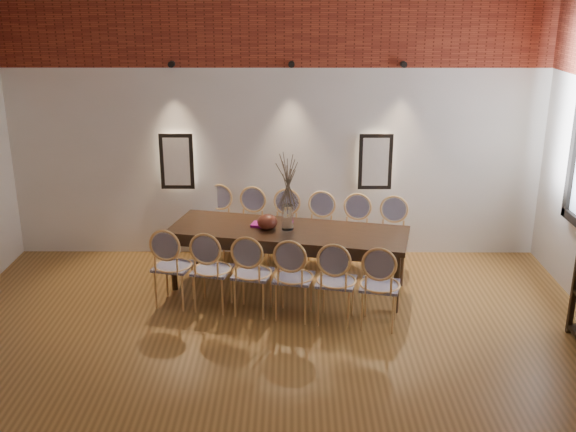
{
  "coord_description": "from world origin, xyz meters",
  "views": [
    {
      "loc": [
        0.21,
        -5.14,
        3.43
      ],
      "look_at": [
        0.17,
        1.94,
        1.05
      ],
      "focal_mm": 42.0,
      "sensor_mm": 36.0,
      "label": 1
    }
  ],
  "objects_px": {
    "chair_near_e": "(336,281)",
    "bowl": "(267,222)",
    "chair_far_a": "(215,224)",
    "chair_far_b": "(249,227)",
    "chair_near_d": "(294,277)",
    "chair_near_f": "(380,285)",
    "chair_far_c": "(284,230)",
    "chair_near_c": "(253,273)",
    "vase": "(288,217)",
    "chair_far_e": "(355,235)",
    "chair_near_a": "(173,266)",
    "chair_far_d": "(319,232)",
    "dining_table": "(288,259)",
    "chair_far_f": "(392,238)",
    "chair_near_b": "(212,270)",
    "book": "(263,225)"
  },
  "relations": [
    {
      "from": "chair_near_a",
      "to": "chair_far_c",
      "type": "distance_m",
      "value": 1.73
    },
    {
      "from": "chair_near_e",
      "to": "chair_far_c",
      "type": "height_order",
      "value": "same"
    },
    {
      "from": "chair_near_b",
      "to": "chair_far_e",
      "type": "height_order",
      "value": "same"
    },
    {
      "from": "vase",
      "to": "bowl",
      "type": "relative_size",
      "value": 1.25
    },
    {
      "from": "chair_far_a",
      "to": "chair_far_e",
      "type": "relative_size",
      "value": 1.0
    },
    {
      "from": "chair_far_d",
      "to": "book",
      "type": "relative_size",
      "value": 3.62
    },
    {
      "from": "dining_table",
      "to": "chair_near_f",
      "type": "bearing_deg",
      "value": -32.05
    },
    {
      "from": "chair_near_c",
      "to": "chair_near_f",
      "type": "bearing_deg",
      "value": 0.0
    },
    {
      "from": "chair_near_f",
      "to": "chair_far_a",
      "type": "relative_size",
      "value": 1.0
    },
    {
      "from": "chair_near_c",
      "to": "vase",
      "type": "bearing_deg",
      "value": 72.87
    },
    {
      "from": "chair_far_d",
      "to": "bowl",
      "type": "height_order",
      "value": "chair_far_d"
    },
    {
      "from": "chair_near_b",
      "to": "chair_near_c",
      "type": "relative_size",
      "value": 1.0
    },
    {
      "from": "chair_near_d",
      "to": "chair_near_e",
      "type": "relative_size",
      "value": 1.0
    },
    {
      "from": "chair_far_e",
      "to": "chair_near_f",
      "type": "bearing_deg",
      "value": 107.72
    },
    {
      "from": "chair_near_f",
      "to": "chair_far_a",
      "type": "bearing_deg",
      "value": 147.95
    },
    {
      "from": "bowl",
      "to": "chair_far_e",
      "type": "bearing_deg",
      "value": 26.91
    },
    {
      "from": "chair_far_a",
      "to": "chair_far_d",
      "type": "bearing_deg",
      "value": -180.0
    },
    {
      "from": "chair_far_a",
      "to": "chair_far_b",
      "type": "height_order",
      "value": "same"
    },
    {
      "from": "chair_near_f",
      "to": "chair_far_e",
      "type": "relative_size",
      "value": 1.0
    },
    {
      "from": "chair_near_f",
      "to": "chair_far_e",
      "type": "height_order",
      "value": "same"
    },
    {
      "from": "chair_near_e",
      "to": "chair_far_f",
      "type": "xyz_separation_m",
      "value": [
        0.78,
        1.32,
        0.0
      ]
    },
    {
      "from": "chair_near_a",
      "to": "chair_far_d",
      "type": "distance_m",
      "value": 2.02
    },
    {
      "from": "dining_table",
      "to": "chair_far_f",
      "type": "relative_size",
      "value": 2.98
    },
    {
      "from": "chair_far_a",
      "to": "bowl",
      "type": "xyz_separation_m",
      "value": [
        0.73,
        -0.96,
        0.37
      ]
    },
    {
      "from": "chair_near_d",
      "to": "vase",
      "type": "distance_m",
      "value": 0.88
    },
    {
      "from": "chair_far_a",
      "to": "chair_far_b",
      "type": "bearing_deg",
      "value": -180.0
    },
    {
      "from": "chair_near_b",
      "to": "chair_far_f",
      "type": "distance_m",
      "value": 2.37
    },
    {
      "from": "chair_near_c",
      "to": "vase",
      "type": "distance_m",
      "value": 0.88
    },
    {
      "from": "chair_far_b",
      "to": "chair_far_e",
      "type": "distance_m",
      "value": 1.4
    },
    {
      "from": "vase",
      "to": "bowl",
      "type": "xyz_separation_m",
      "value": [
        -0.24,
        0.0,
        -0.06
      ]
    },
    {
      "from": "chair_near_e",
      "to": "chair_near_b",
      "type": "bearing_deg",
      "value": 180.0
    },
    {
      "from": "chair_far_d",
      "to": "chair_far_e",
      "type": "xyz_separation_m",
      "value": [
        0.45,
        -0.1,
        0.0
      ]
    },
    {
      "from": "chair_near_a",
      "to": "chair_far_d",
      "type": "bearing_deg",
      "value": 46.21
    },
    {
      "from": "chair_far_c",
      "to": "chair_far_d",
      "type": "height_order",
      "value": "same"
    },
    {
      "from": "chair_near_a",
      "to": "chair_near_c",
      "type": "xyz_separation_m",
      "value": [
        0.91,
        -0.21,
        0.0
      ]
    },
    {
      "from": "chair_near_c",
      "to": "chair_far_f",
      "type": "xyz_separation_m",
      "value": [
        1.69,
        1.11,
        0.0
      ]
    },
    {
      "from": "chair_near_e",
      "to": "chair_far_e",
      "type": "relative_size",
      "value": 1.0
    },
    {
      "from": "chair_near_d",
      "to": "chair_far_c",
      "type": "height_order",
      "value": "same"
    },
    {
      "from": "chair_near_f",
      "to": "book",
      "type": "relative_size",
      "value": 3.62
    },
    {
      "from": "chair_near_d",
      "to": "chair_far_a",
      "type": "height_order",
      "value": "same"
    },
    {
      "from": "chair_far_b",
      "to": "chair_near_a",
      "type": "bearing_deg",
      "value": 72.28
    },
    {
      "from": "dining_table",
      "to": "chair_near_a",
      "type": "bearing_deg",
      "value": -147.95
    },
    {
      "from": "chair_near_e",
      "to": "bowl",
      "type": "distance_m",
      "value": 1.22
    },
    {
      "from": "chair_near_a",
      "to": "vase",
      "type": "bearing_deg",
      "value": 32.23
    },
    {
      "from": "dining_table",
      "to": "bowl",
      "type": "height_order",
      "value": "bowl"
    },
    {
      "from": "chair_near_a",
      "to": "chair_near_b",
      "type": "relative_size",
      "value": 1.0
    },
    {
      "from": "chair_near_e",
      "to": "chair_far_a",
      "type": "bearing_deg",
      "value": 141.96
    },
    {
      "from": "chair_far_b",
      "to": "chair_far_c",
      "type": "bearing_deg",
      "value": -180.0
    },
    {
      "from": "vase",
      "to": "chair_near_e",
      "type": "bearing_deg",
      "value": -58.63
    },
    {
      "from": "chair_near_e",
      "to": "chair_near_d",
      "type": "bearing_deg",
      "value": -180.0
    }
  ]
}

